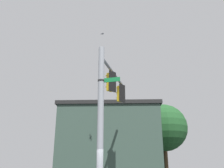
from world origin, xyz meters
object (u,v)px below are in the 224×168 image
at_px(street_name_sign, 105,80).
at_px(traffic_light_nearest_pole, 110,82).
at_px(bird_flying, 102,34).
at_px(traffic_light_mid_inner, 120,94).

bearing_deg(street_name_sign, traffic_light_nearest_pole, 37.94).
bearing_deg(bird_flying, traffic_light_nearest_pole, -105.87).
bearing_deg(traffic_light_nearest_pole, bird_flying, 74.13).
relative_size(traffic_light_mid_inner, street_name_sign, 1.29).
bearing_deg(bird_flying, street_name_sign, -127.85).
bearing_deg(street_name_sign, bird_flying, 52.15).
bearing_deg(bird_flying, traffic_light_mid_inner, 3.82).
bearing_deg(traffic_light_mid_inner, traffic_light_nearest_pole, -149.62).
bearing_deg(street_name_sign, traffic_light_mid_inner, 33.55).
height_order(traffic_light_nearest_pole, street_name_sign, traffic_light_nearest_pole).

